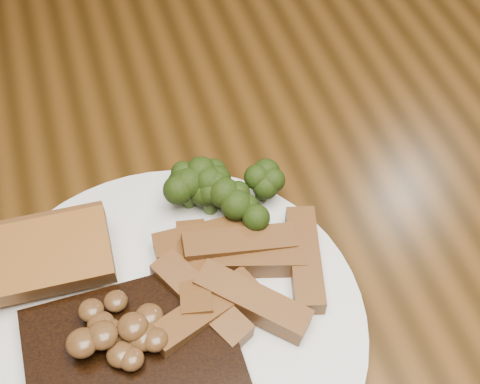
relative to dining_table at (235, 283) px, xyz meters
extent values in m
cube|color=#44280D|center=(0.00, 0.00, 0.07)|extent=(1.60, 0.90, 0.04)
cube|color=black|center=(-0.02, 0.70, -0.21)|extent=(0.55, 0.55, 0.04)
cylinder|color=black|center=(0.21, 0.81, -0.44)|extent=(0.04, 0.04, 0.42)
cylinder|color=black|center=(-0.13, 0.92, -0.44)|extent=(0.04, 0.04, 0.42)
cylinder|color=black|center=(0.09, 0.48, -0.44)|extent=(0.04, 0.04, 0.42)
cylinder|color=black|center=(-0.24, 0.59, -0.44)|extent=(0.04, 0.04, 0.42)
cylinder|color=silver|center=(-0.08, -0.08, 0.10)|extent=(0.32, 0.32, 0.01)
cube|color=black|center=(-0.11, -0.10, 0.12)|extent=(0.15, 0.12, 0.02)
cube|color=brown|center=(-0.16, -0.01, 0.12)|extent=(0.11, 0.06, 0.02)
camera|label=1|loc=(-0.10, -0.32, 0.59)|focal=50.00mm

